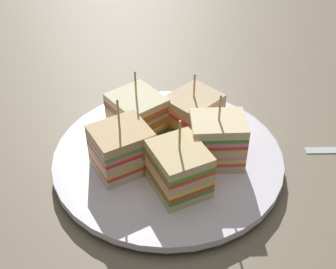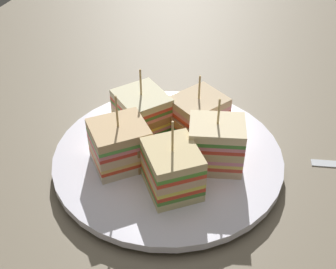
{
  "view_description": "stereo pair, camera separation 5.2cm",
  "coord_description": "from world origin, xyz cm",
  "px_view_note": "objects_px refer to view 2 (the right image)",
  "views": [
    {
      "loc": [
        39.94,
        8.17,
        37.16
      ],
      "look_at": [
        0.0,
        0.0,
        4.72
      ],
      "focal_mm": 47.3,
      "sensor_mm": 36.0,
      "label": 1
    },
    {
      "loc": [
        38.57,
        13.19,
        37.16
      ],
      "look_at": [
        0.0,
        0.0,
        4.72
      ],
      "focal_mm": 47.3,
      "sensor_mm": 36.0,
      "label": 2
    }
  ],
  "objects_px": {
    "sandwich_wedge_2": "(142,113)",
    "sandwich_wedge_0": "(216,144)",
    "sandwich_wedge_1": "(198,116)",
    "sandwich_wedge_3": "(120,145)",
    "chip_pile": "(170,153)",
    "sandwich_wedge_4": "(172,169)",
    "plate": "(168,158)"
  },
  "relations": [
    {
      "from": "plate",
      "to": "sandwich_wedge_0",
      "type": "height_order",
      "value": "sandwich_wedge_0"
    },
    {
      "from": "sandwich_wedge_2",
      "to": "sandwich_wedge_3",
      "type": "height_order",
      "value": "sandwich_wedge_3"
    },
    {
      "from": "sandwich_wedge_0",
      "to": "sandwich_wedge_3",
      "type": "xyz_separation_m",
      "value": [
        0.03,
        -0.1,
        -0.0
      ]
    },
    {
      "from": "sandwich_wedge_3",
      "to": "sandwich_wedge_4",
      "type": "distance_m",
      "value": 0.07
    },
    {
      "from": "sandwich_wedge_4",
      "to": "chip_pile",
      "type": "relative_size",
      "value": 1.09
    },
    {
      "from": "plate",
      "to": "sandwich_wedge_2",
      "type": "height_order",
      "value": "sandwich_wedge_2"
    },
    {
      "from": "sandwich_wedge_1",
      "to": "sandwich_wedge_3",
      "type": "bearing_deg",
      "value": -5.13
    },
    {
      "from": "sandwich_wedge_1",
      "to": "sandwich_wedge_3",
      "type": "relative_size",
      "value": 0.88
    },
    {
      "from": "sandwich_wedge_1",
      "to": "sandwich_wedge_2",
      "type": "distance_m",
      "value": 0.07
    },
    {
      "from": "sandwich_wedge_2",
      "to": "sandwich_wedge_4",
      "type": "bearing_deg",
      "value": -12.19
    },
    {
      "from": "sandwich_wedge_1",
      "to": "sandwich_wedge_4",
      "type": "relative_size",
      "value": 0.91
    },
    {
      "from": "sandwich_wedge_3",
      "to": "chip_pile",
      "type": "bearing_deg",
      "value": -19.16
    },
    {
      "from": "sandwich_wedge_0",
      "to": "chip_pile",
      "type": "relative_size",
      "value": 1.1
    },
    {
      "from": "sandwich_wedge_3",
      "to": "chip_pile",
      "type": "relative_size",
      "value": 1.12
    },
    {
      "from": "sandwich_wedge_4",
      "to": "chip_pile",
      "type": "xyz_separation_m",
      "value": [
        -0.04,
        -0.02,
        -0.02
      ]
    },
    {
      "from": "sandwich_wedge_3",
      "to": "sandwich_wedge_4",
      "type": "height_order",
      "value": "sandwich_wedge_3"
    },
    {
      "from": "sandwich_wedge_2",
      "to": "sandwich_wedge_3",
      "type": "bearing_deg",
      "value": -51.38
    },
    {
      "from": "sandwich_wedge_2",
      "to": "chip_pile",
      "type": "height_order",
      "value": "sandwich_wedge_2"
    },
    {
      "from": "sandwich_wedge_1",
      "to": "chip_pile",
      "type": "relative_size",
      "value": 0.99
    },
    {
      "from": "sandwich_wedge_0",
      "to": "sandwich_wedge_3",
      "type": "distance_m",
      "value": 0.11
    },
    {
      "from": "sandwich_wedge_4",
      "to": "chip_pile",
      "type": "distance_m",
      "value": 0.05
    },
    {
      "from": "sandwich_wedge_4",
      "to": "chip_pile",
      "type": "bearing_deg",
      "value": -16.77
    },
    {
      "from": "chip_pile",
      "to": "sandwich_wedge_4",
      "type": "bearing_deg",
      "value": 20.93
    },
    {
      "from": "plate",
      "to": "chip_pile",
      "type": "distance_m",
      "value": 0.02
    },
    {
      "from": "sandwich_wedge_1",
      "to": "chip_pile",
      "type": "distance_m",
      "value": 0.07
    },
    {
      "from": "plate",
      "to": "chip_pile",
      "type": "height_order",
      "value": "chip_pile"
    },
    {
      "from": "sandwich_wedge_1",
      "to": "sandwich_wedge_3",
      "type": "height_order",
      "value": "sandwich_wedge_3"
    },
    {
      "from": "sandwich_wedge_4",
      "to": "sandwich_wedge_0",
      "type": "bearing_deg",
      "value": -70.3
    },
    {
      "from": "sandwich_wedge_2",
      "to": "sandwich_wedge_0",
      "type": "bearing_deg",
      "value": 21.87
    },
    {
      "from": "sandwich_wedge_2",
      "to": "sandwich_wedge_4",
      "type": "relative_size",
      "value": 0.98
    },
    {
      "from": "sandwich_wedge_1",
      "to": "chip_pile",
      "type": "height_order",
      "value": "sandwich_wedge_1"
    },
    {
      "from": "sandwich_wedge_0",
      "to": "chip_pile",
      "type": "bearing_deg",
      "value": -0.82
    }
  ]
}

